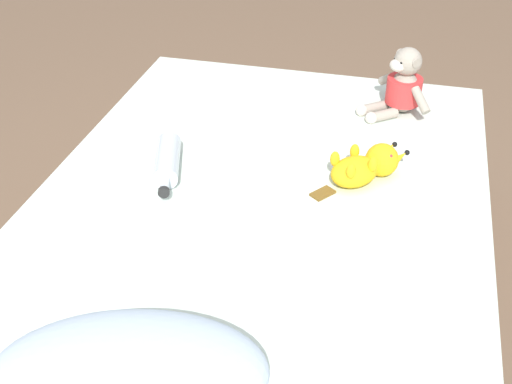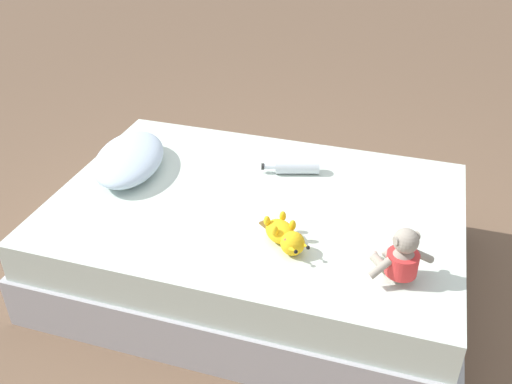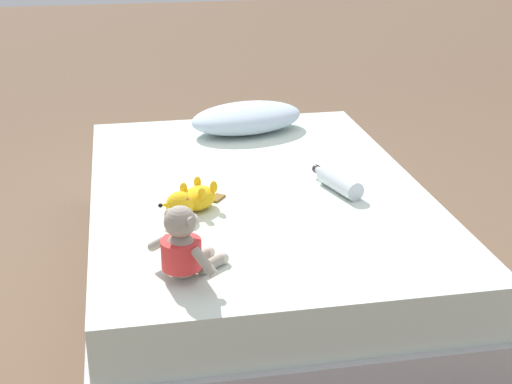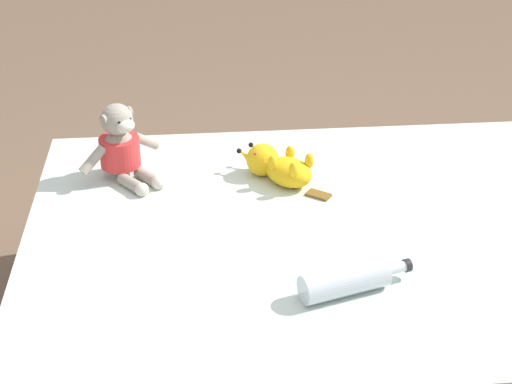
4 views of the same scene
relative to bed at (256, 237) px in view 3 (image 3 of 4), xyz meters
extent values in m
plane|color=brown|center=(0.00, 0.00, -0.22)|extent=(16.00, 16.00, 0.00)
cube|color=#B2B2B7|center=(0.00, 0.00, -0.09)|extent=(1.32, 1.92, 0.25)
cube|color=silver|center=(0.00, 0.00, 0.13)|extent=(1.28, 1.86, 0.19)
ellipsoid|color=silver|center=(0.08, 0.69, 0.29)|extent=(0.61, 0.45, 0.13)
ellipsoid|color=#9E9384|center=(-0.36, -0.69, 0.30)|extent=(0.15, 0.15, 0.15)
cylinder|color=red|center=(-0.36, -0.69, 0.30)|extent=(0.17, 0.17, 0.09)
sphere|color=#9E9384|center=(-0.36, -0.69, 0.41)|extent=(0.10, 0.10, 0.10)
ellipsoid|color=beige|center=(-0.32, -0.66, 0.40)|extent=(0.07, 0.08, 0.04)
sphere|color=black|center=(-0.34, -0.65, 0.42)|extent=(0.01, 0.01, 0.01)
sphere|color=black|center=(-0.32, -0.68, 0.42)|extent=(0.01, 0.01, 0.01)
cylinder|color=#9E9384|center=(-0.39, -0.65, 0.42)|extent=(0.03, 0.03, 0.03)
cylinder|color=#9E9384|center=(-0.33, -0.72, 0.42)|extent=(0.03, 0.03, 0.03)
cylinder|color=#9E9384|center=(-0.42, -0.61, 0.31)|extent=(0.08, 0.09, 0.08)
cylinder|color=#9E9384|center=(-0.30, -0.76, 0.31)|extent=(0.08, 0.09, 0.08)
cylinder|color=#9E9384|center=(-0.30, -0.60, 0.24)|extent=(0.10, 0.09, 0.04)
cylinder|color=#9E9384|center=(-0.26, -0.65, 0.24)|extent=(0.10, 0.09, 0.04)
sphere|color=beige|center=(-0.26, -0.57, 0.24)|extent=(0.04, 0.04, 0.04)
sphere|color=beige|center=(-0.22, -0.62, 0.24)|extent=(0.04, 0.04, 0.04)
ellipsoid|color=yellow|center=(-0.25, -0.18, 0.27)|extent=(0.18, 0.18, 0.08)
sphere|color=yellow|center=(-0.32, -0.25, 0.27)|extent=(0.10, 0.10, 0.10)
cone|color=yellow|center=(-0.33, -0.30, 0.28)|extent=(0.07, 0.06, 0.05)
sphere|color=black|center=(-0.35, -0.32, 0.29)|extent=(0.02, 0.02, 0.02)
cone|color=yellow|center=(-0.37, -0.26, 0.28)|extent=(0.07, 0.06, 0.05)
sphere|color=black|center=(-0.39, -0.28, 0.29)|extent=(0.02, 0.02, 0.02)
sphere|color=red|center=(-0.30, -0.28, 0.30)|extent=(0.02, 0.02, 0.02)
sphere|color=red|center=(-0.34, -0.23, 0.30)|extent=(0.02, 0.02, 0.02)
ellipsoid|color=yellow|center=(-0.24, -0.23, 0.30)|extent=(0.04, 0.04, 0.05)
ellipsoid|color=yellow|center=(-0.30, -0.17, 0.30)|extent=(0.04, 0.04, 0.05)
ellipsoid|color=yellow|center=(-0.19, -0.18, 0.30)|extent=(0.04, 0.04, 0.05)
ellipsoid|color=yellow|center=(-0.24, -0.12, 0.30)|extent=(0.04, 0.04, 0.05)
cube|color=brown|center=(-0.17, -0.10, 0.23)|extent=(0.07, 0.08, 0.01)
cylinder|color=silver|center=(0.31, -0.12, 0.26)|extent=(0.13, 0.23, 0.07)
cylinder|color=silver|center=(0.27, 0.01, 0.26)|extent=(0.04, 0.06, 0.03)
cylinder|color=black|center=(0.26, 0.04, 0.26)|extent=(0.04, 0.02, 0.03)
camera|label=1|loc=(-0.36, 1.46, 1.31)|focal=46.54mm
camera|label=2|loc=(-2.08, -0.64, 1.67)|focal=39.56mm
camera|label=3|loc=(-0.50, -2.67, 1.33)|focal=52.24mm
camera|label=4|loc=(1.82, -0.47, 1.36)|focal=55.51mm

